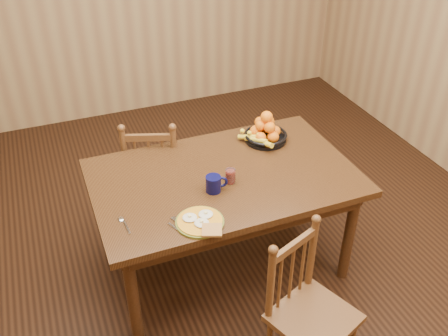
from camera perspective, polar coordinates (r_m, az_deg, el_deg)
name	(u,v)px	position (r m, az deg, el deg)	size (l,w,h in m)	color
room	(224,84)	(2.75, 0.00, 9.53)	(4.52, 5.02, 2.72)	black
dining_table	(224,186)	(3.10, 0.00, -2.07)	(1.60, 1.00, 0.75)	black
chair_far	(154,174)	(3.64, -8.00, -0.64)	(0.51, 0.50, 0.89)	#442914
chair_near	(308,311)	(2.73, 9.63, -15.85)	(0.51, 0.50, 0.87)	#442914
breakfast_plate	(201,222)	(2.68, -2.70, -6.14)	(0.26, 0.30, 0.04)	#59601E
fork	(177,226)	(2.68, -5.43, -6.60)	(0.07, 0.18, 0.00)	silver
spoon	(123,222)	(2.75, -11.47, -6.02)	(0.04, 0.16, 0.01)	silver
coffee_mug	(214,184)	(2.89, -1.14, -1.80)	(0.13, 0.09, 0.10)	#090933
juice_glass	(230,176)	(2.96, 0.74, -0.97)	(0.06, 0.06, 0.09)	silver
fruit_bowl	(265,132)	(3.37, 4.70, 4.12)	(0.32, 0.32, 0.22)	black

